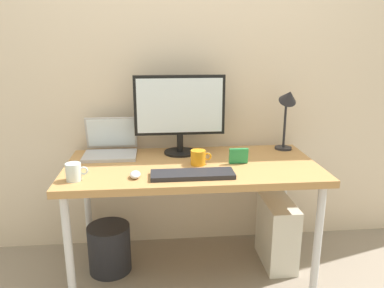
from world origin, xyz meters
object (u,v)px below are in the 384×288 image
(desk_lamp, at_px, (288,106))
(laptop, at_px, (111,146))
(mouse, at_px, (135,175))
(glass_cup, at_px, (74,172))
(monitor, at_px, (180,110))
(wastebasket, at_px, (110,248))
(keyboard, at_px, (193,174))
(coffee_mug, at_px, (198,157))
(photo_frame, at_px, (239,156))
(computer_tower, at_px, (277,233))
(desk, at_px, (192,173))

(desk_lamp, bearing_deg, laptop, 179.15)
(mouse, xyz_separation_m, glass_cup, (-0.31, -0.01, 0.03))
(monitor, distance_m, wastebasket, 0.96)
(keyboard, bearing_deg, mouse, 177.58)
(wastebasket, bearing_deg, glass_cup, -114.64)
(mouse, relative_size, coffee_mug, 0.74)
(mouse, bearing_deg, wastebasket, 128.33)
(photo_frame, height_order, computer_tower, photo_frame)
(desk_lamp, distance_m, computer_tower, 0.81)
(monitor, height_order, glass_cup, monitor)
(desk, bearing_deg, laptop, 154.53)
(mouse, height_order, glass_cup, glass_cup)
(monitor, relative_size, coffee_mug, 4.58)
(monitor, relative_size, mouse, 6.20)
(computer_tower, bearing_deg, wastebasket, 179.18)
(glass_cup, xyz_separation_m, photo_frame, (0.89, 0.18, 0.00))
(monitor, xyz_separation_m, mouse, (-0.26, -0.41, -0.26))
(desk_lamp, relative_size, wastebasket, 1.40)
(desk, distance_m, photo_frame, 0.29)
(laptop, relative_size, wastebasket, 1.07)
(desk, relative_size, computer_tower, 3.47)
(keyboard, bearing_deg, desk_lamp, 33.27)
(keyboard, xyz_separation_m, mouse, (-0.30, 0.01, 0.01))
(monitor, relative_size, photo_frame, 5.08)
(keyboard, relative_size, computer_tower, 1.05)
(glass_cup, xyz_separation_m, computer_tower, (1.17, 0.24, -0.54))
(computer_tower, bearing_deg, desk_lamp, 66.37)
(monitor, xyz_separation_m, keyboard, (0.04, -0.42, -0.27))
(desk_lamp, relative_size, coffee_mug, 3.44)
(laptop, relative_size, mouse, 3.56)
(desk, height_order, glass_cup, glass_cup)
(keyboard, bearing_deg, laptop, 136.93)
(monitor, relative_size, wastebasket, 1.86)
(coffee_mug, bearing_deg, desk_lamp, 21.28)
(computer_tower, bearing_deg, monitor, 163.19)
(computer_tower, bearing_deg, photo_frame, -168.52)
(desk_lamp, relative_size, glass_cup, 3.68)
(monitor, xyz_separation_m, photo_frame, (0.32, -0.24, -0.23))
(computer_tower, distance_m, wastebasket, 1.06)
(monitor, xyz_separation_m, computer_tower, (0.60, -0.18, -0.77))
(monitor, distance_m, photo_frame, 0.46)
(computer_tower, bearing_deg, desk, -176.54)
(desk_lamp, distance_m, mouse, 1.07)
(glass_cup, bearing_deg, mouse, 1.86)
(desk, bearing_deg, monitor, 104.31)
(keyboard, distance_m, coffee_mug, 0.20)
(glass_cup, height_order, photo_frame, photo_frame)
(keyboard, bearing_deg, desk, 85.22)
(wastebasket, bearing_deg, monitor, 20.17)
(coffee_mug, bearing_deg, keyboard, -105.35)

